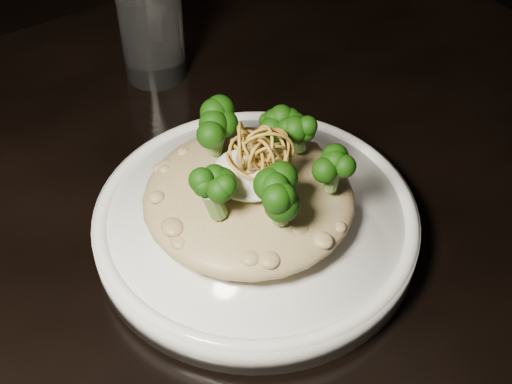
{
  "coord_description": "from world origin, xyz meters",
  "views": [
    {
      "loc": [
        -0.16,
        -0.4,
        1.23
      ],
      "look_at": [
        0.07,
        -0.04,
        0.81
      ],
      "focal_mm": 50.0,
      "sensor_mm": 36.0,
      "label": 1
    }
  ],
  "objects": [
    {
      "name": "plate",
      "position": [
        0.07,
        -0.04,
        0.76
      ],
      "size": [
        0.28,
        0.28,
        0.03
      ],
      "primitive_type": "cylinder",
      "color": "white",
      "rests_on": "table"
    },
    {
      "name": "shallots",
      "position": [
        0.07,
        -0.04,
        0.85
      ],
      "size": [
        0.05,
        0.05,
        0.03
      ],
      "primitive_type": null,
      "color": "olive",
      "rests_on": "cheese"
    },
    {
      "name": "table",
      "position": [
        0.0,
        0.0,
        0.67
      ],
      "size": [
        1.1,
        0.8,
        0.75
      ],
      "color": "black",
      "rests_on": "ground"
    },
    {
      "name": "cheese",
      "position": [
        0.06,
        -0.04,
        0.83
      ],
      "size": [
        0.07,
        0.07,
        0.02
      ],
      "primitive_type": "ellipsoid",
      "color": "white",
      "rests_on": "risotto"
    },
    {
      "name": "broccoli",
      "position": [
        0.07,
        -0.04,
        0.84
      ],
      "size": [
        0.12,
        0.12,
        0.04
      ],
      "primitive_type": null,
      "color": "black",
      "rests_on": "risotto"
    },
    {
      "name": "risotto",
      "position": [
        0.06,
        -0.04,
        0.8
      ],
      "size": [
        0.18,
        0.18,
        0.04
      ],
      "primitive_type": "ellipsoid",
      "color": "brown",
      "rests_on": "plate"
    },
    {
      "name": "drinking_glass",
      "position": [
        0.1,
        0.23,
        0.81
      ],
      "size": [
        0.09,
        0.09,
        0.12
      ],
      "primitive_type": "cylinder",
      "rotation": [
        0.0,
        0.0,
        0.3
      ],
      "color": "white",
      "rests_on": "table"
    }
  ]
}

